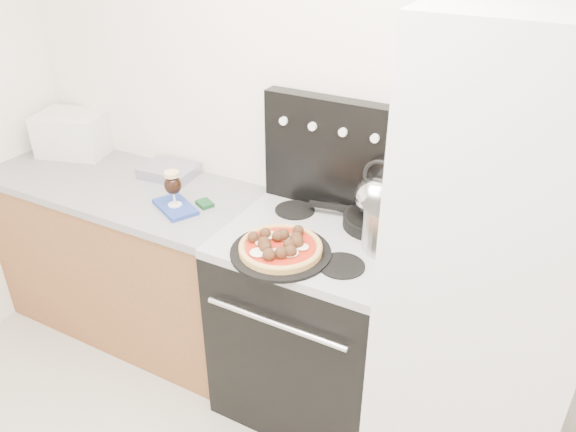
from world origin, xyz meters
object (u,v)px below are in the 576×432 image
Objects in this scene: pizza_pan at (281,252)px; stock_pot at (394,228)px; fridge at (490,281)px; toaster_oven at (74,133)px; stove_body at (314,325)px; pizza at (281,246)px; oven_mitt at (175,207)px; base_cabinet at (133,259)px; skillet at (376,221)px; beer_glass at (173,188)px; tea_kettle at (378,193)px.

stock_pot reaches higher than pizza_pan.
toaster_oven is (-2.28, 0.22, 0.06)m from fridge.
pizza reaches higher than stove_body.
stock_pot is (-0.40, 0.09, 0.06)m from fridge.
pizza is (-0.00, 0.00, 0.03)m from pizza_pan.
toaster_oven is 0.93m from oven_mitt.
base_cabinet is 5.95× the size of stock_pot.
beer_glass is at bearing -163.50° from skillet.
oven_mitt is (-1.39, -0.04, -0.04)m from fridge.
fridge is 4.74× the size of pizza_pan.
fridge is 6.82× the size of skillet.
stock_pot is at bearing 34.53° from pizza_pan.
base_cabinet is 1.40m from skillet.
skillet is (1.29, 0.17, 0.51)m from base_cabinet.
toaster_oven is at bearing 173.04° from stove_body.
tea_kettle is (1.76, 0.00, 0.06)m from toaster_oven.
tea_kettle is (0.00, 0.00, 0.13)m from skillet.
base_cabinet is 1.88m from fridge.
skillet is (0.19, 0.19, 0.50)m from stove_body.
pizza_pan is (0.62, -0.12, -0.08)m from beer_glass.
skillet is at bearing 133.39° from stock_pot.
pizza_pan is at bearing -31.16° from toaster_oven.
fridge reaches higher than base_cabinet.
stove_body is at bearing 5.40° from beer_glass.
beer_glass reaches higher than base_cabinet.
tea_kettle is (0.19, 0.19, 0.64)m from stove_body.
fridge reaches higher than tea_kettle.
toaster_oven reaches higher than base_cabinet.
pizza is (-0.77, -0.16, 0.01)m from fridge.
stock_pot is at bearing 34.53° from pizza.
fridge reaches higher than oven_mitt.
stock_pot is at bearing 7.73° from oven_mitt.
pizza reaches higher than oven_mitt.
toaster_oven is 1.88m from stock_pot.
pizza reaches higher than skillet.
fridge reaches higher than beer_glass.
base_cabinet is at bearing 168.57° from pizza.
stove_body is 3.84× the size of oven_mitt.
base_cabinet is 1.65× the size of stove_body.
stove_body is at bearing -167.11° from stock_pot.
pizza_pan is at bearing -123.69° from skillet.
toaster_oven reaches higher than pizza_pan.
skillet is (0.25, 0.38, -0.01)m from pizza.
toaster_oven reaches higher than stock_pot.
oven_mitt is 0.63m from pizza_pan.
fridge reaches higher than toaster_oven.
pizza is at bearing -11.43° from base_cabinet.
base_cabinet is 4.03× the size of toaster_oven.
pizza is at bearing -109.83° from stove_body.
fridge is 0.78m from pizza.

